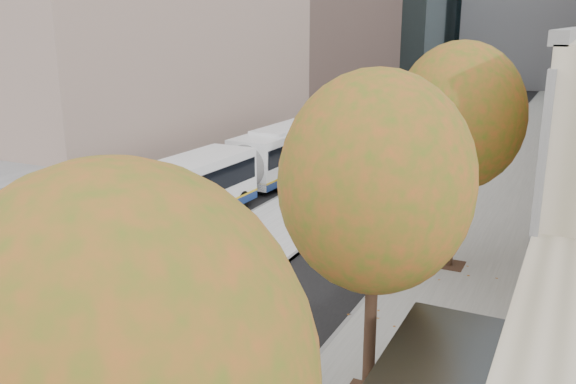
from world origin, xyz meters
The scene contains 7 objects.
bus_platform centered at (-3.88, 35.00, 0.07)m, with size 4.25×150.00×0.15m, color #A4A4A4.
sidewalk centered at (4.12, 35.00, 0.04)m, with size 4.75×150.00×0.08m, color gray.
bus_shelter centered at (5.69, 10.96, 2.19)m, with size 1.90×4.40×2.53m.
tree_c centered at (3.60, 13.00, 5.25)m, with size 4.20×4.20×7.28m.
tree_d centered at (3.60, 22.00, 5.47)m, with size 4.40×4.40×7.60m.
bus_far centered at (-7.66, 27.86, 1.52)m, with size 2.95×16.78×2.79m.
distant_car centered at (-7.86, 62.17, 0.67)m, with size 1.59×3.94×1.34m, color silver.
Camera 1 is at (7.41, 0.97, 8.51)m, focal length 38.00 mm.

